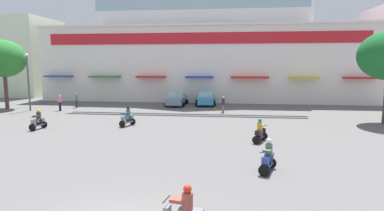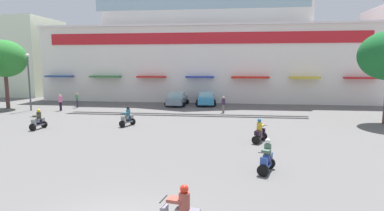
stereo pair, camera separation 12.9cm
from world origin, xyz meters
name	(u,v)px [view 1 (the left image)]	position (x,y,z in m)	size (l,w,h in m)	color
ground_plane	(181,134)	(0.00, 13.00, 0.00)	(128.00, 128.00, 0.00)	#605E5D
colonial_building	(205,42)	(0.00, 35.26, 7.76)	(42.34, 14.49, 17.96)	white
flank_building_left	(9,57)	(-31.10, 37.40, 5.85)	(13.90, 9.48, 11.71)	silver
plaza_tree_2	(3,59)	(-20.88, 22.99, 5.40)	(4.73, 4.14, 7.42)	brown
parked_car_0	(177,99)	(-2.73, 27.37, 0.78)	(2.45, 4.34, 1.56)	slate
parked_car_1	(205,99)	(0.59, 28.01, 0.81)	(2.62, 4.19, 1.62)	#348DC4
scooter_rider_0	(260,132)	(5.30, 11.33, 0.62)	(1.08, 1.52, 1.53)	black
scooter_rider_5	(128,118)	(-4.60, 15.21, 0.64)	(1.01, 1.47, 1.56)	black
scooter_rider_6	(38,121)	(-10.87, 13.23, 0.62)	(0.70, 1.39, 1.52)	black
scooter_rider_8	(268,159)	(5.13, 5.87, 0.63)	(0.96, 1.40, 1.55)	black
pedestrian_0	(60,102)	(-14.14, 21.99, 0.97)	(0.53, 0.53, 1.71)	black
pedestrian_1	(223,103)	(2.77, 22.88, 0.94)	(0.39, 0.39, 1.64)	#786956
pedestrian_2	(76,99)	(-13.54, 24.37, 0.94)	(0.41, 0.41, 1.63)	#292843
streetlamp_near	(28,77)	(-17.32, 21.74, 3.50)	(0.40, 0.40, 5.90)	#474C51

